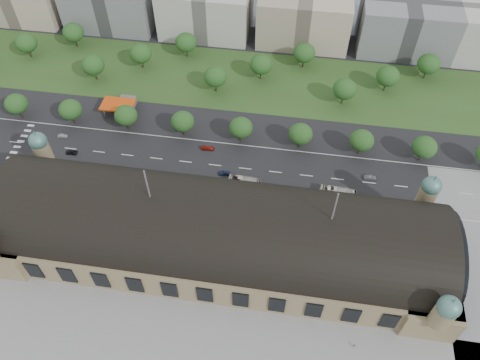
# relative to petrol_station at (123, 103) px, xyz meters

# --- Properties ---
(ground) EXTENTS (900.00, 900.00, 0.00)m
(ground) POSITION_rel_petrol_station_xyz_m (53.91, -65.28, -2.95)
(ground) COLOR black
(ground) RESTS_ON ground
(station) EXTENTS (150.00, 48.40, 44.30)m
(station) POSITION_rel_petrol_station_xyz_m (53.91, -65.28, 7.33)
(station) COLOR #877953
(station) RESTS_ON ground
(road_slab) EXTENTS (260.00, 26.00, 0.10)m
(road_slab) POSITION_rel_petrol_station_xyz_m (33.91, -27.28, -2.95)
(road_slab) COLOR black
(road_slab) RESTS_ON ground
(grass_belt) EXTENTS (300.00, 45.00, 0.10)m
(grass_belt) POSITION_rel_petrol_station_xyz_m (38.91, 27.72, -2.95)
(grass_belt) COLOR #2D4A1D
(grass_belt) RESTS_ON ground
(petrol_station) EXTENTS (14.00, 13.00, 5.05)m
(petrol_station) POSITION_rel_petrol_station_xyz_m (0.00, 0.00, 0.00)
(petrol_station) COLOR #CE410C
(petrol_station) RESTS_ON ground
(office_2) EXTENTS (45.00, 32.00, 24.00)m
(office_2) POSITION_rel_petrol_station_xyz_m (-26.09, 67.72, 9.05)
(office_2) COLOR slate
(office_2) RESTS_ON ground
(office_3) EXTENTS (45.00, 32.00, 24.00)m
(office_3) POSITION_rel_petrol_station_xyz_m (23.91, 67.72, 9.05)
(office_3) COLOR #B9B6AF
(office_3) RESTS_ON ground
(office_4) EXTENTS (45.00, 32.00, 24.00)m
(office_4) POSITION_rel_petrol_station_xyz_m (73.91, 67.72, 9.05)
(office_4) COLOR #C1AE98
(office_4) RESTS_ON ground
(office_5) EXTENTS (45.00, 32.00, 24.00)m
(office_5) POSITION_rel_petrol_station_xyz_m (123.91, 67.72, 9.05)
(office_5) COLOR slate
(office_5) RESTS_ON ground
(tree_row_1) EXTENTS (9.60, 9.60, 11.52)m
(tree_row_1) POSITION_rel_petrol_station_xyz_m (-42.09, -12.28, 4.48)
(tree_row_1) COLOR #2D2116
(tree_row_1) RESTS_ON ground
(tree_row_2) EXTENTS (9.60, 9.60, 11.52)m
(tree_row_2) POSITION_rel_petrol_station_xyz_m (-18.09, -12.28, 4.48)
(tree_row_2) COLOR #2D2116
(tree_row_2) RESTS_ON ground
(tree_row_3) EXTENTS (9.60, 9.60, 11.52)m
(tree_row_3) POSITION_rel_petrol_station_xyz_m (5.91, -12.28, 4.48)
(tree_row_3) COLOR #2D2116
(tree_row_3) RESTS_ON ground
(tree_row_4) EXTENTS (9.60, 9.60, 11.52)m
(tree_row_4) POSITION_rel_petrol_station_xyz_m (29.91, -12.28, 4.48)
(tree_row_4) COLOR #2D2116
(tree_row_4) RESTS_ON ground
(tree_row_5) EXTENTS (9.60, 9.60, 11.52)m
(tree_row_5) POSITION_rel_petrol_station_xyz_m (53.91, -12.28, 4.48)
(tree_row_5) COLOR #2D2116
(tree_row_5) RESTS_ON ground
(tree_row_6) EXTENTS (9.60, 9.60, 11.52)m
(tree_row_6) POSITION_rel_petrol_station_xyz_m (77.91, -12.28, 4.48)
(tree_row_6) COLOR #2D2116
(tree_row_6) RESTS_ON ground
(tree_row_7) EXTENTS (9.60, 9.60, 11.52)m
(tree_row_7) POSITION_rel_petrol_station_xyz_m (101.91, -12.28, 4.48)
(tree_row_7) COLOR #2D2116
(tree_row_7) RESTS_ON ground
(tree_row_8) EXTENTS (9.60, 9.60, 11.52)m
(tree_row_8) POSITION_rel_petrol_station_xyz_m (125.91, -12.28, 4.48)
(tree_row_8) COLOR #2D2116
(tree_row_8) RESTS_ON ground
(tree_belt_1) EXTENTS (10.40, 10.40, 12.48)m
(tree_belt_1) POSITION_rel_petrol_station_xyz_m (-57.09, 29.72, 5.10)
(tree_belt_1) COLOR #2D2116
(tree_belt_1) RESTS_ON ground
(tree_belt_2) EXTENTS (10.40, 10.40, 12.48)m
(tree_belt_2) POSITION_rel_petrol_station_xyz_m (-38.09, 41.72, 5.10)
(tree_belt_2) COLOR #2D2116
(tree_belt_2) RESTS_ON ground
(tree_belt_3) EXTENTS (10.40, 10.40, 12.48)m
(tree_belt_3) POSITION_rel_petrol_station_xyz_m (-19.09, 17.72, 5.10)
(tree_belt_3) COLOR #2D2116
(tree_belt_3) RESTS_ON ground
(tree_belt_4) EXTENTS (10.40, 10.40, 12.48)m
(tree_belt_4) POSITION_rel_petrol_station_xyz_m (-0.09, 29.72, 5.10)
(tree_belt_4) COLOR #2D2116
(tree_belt_4) RESTS_ON ground
(tree_belt_5) EXTENTS (10.40, 10.40, 12.48)m
(tree_belt_5) POSITION_rel_petrol_station_xyz_m (18.91, 41.72, 5.10)
(tree_belt_5) COLOR #2D2116
(tree_belt_5) RESTS_ON ground
(tree_belt_6) EXTENTS (10.40, 10.40, 12.48)m
(tree_belt_6) POSITION_rel_petrol_station_xyz_m (37.91, 17.72, 5.10)
(tree_belt_6) COLOR #2D2116
(tree_belt_6) RESTS_ON ground
(tree_belt_7) EXTENTS (10.40, 10.40, 12.48)m
(tree_belt_7) POSITION_rel_petrol_station_xyz_m (56.91, 29.72, 5.10)
(tree_belt_7) COLOR #2D2116
(tree_belt_7) RESTS_ON ground
(tree_belt_8) EXTENTS (10.40, 10.40, 12.48)m
(tree_belt_8) POSITION_rel_petrol_station_xyz_m (75.91, 41.72, 5.10)
(tree_belt_8) COLOR #2D2116
(tree_belt_8) RESTS_ON ground
(tree_belt_9) EXTENTS (10.40, 10.40, 12.48)m
(tree_belt_9) POSITION_rel_petrol_station_xyz_m (94.91, 17.72, 5.10)
(tree_belt_9) COLOR #2D2116
(tree_belt_9) RESTS_ON ground
(tree_belt_10) EXTENTS (10.40, 10.40, 12.48)m
(tree_belt_10) POSITION_rel_petrol_station_xyz_m (113.91, 29.72, 5.10)
(tree_belt_10) COLOR #2D2116
(tree_belt_10) RESTS_ON ground
(tree_belt_11) EXTENTS (10.40, 10.40, 12.48)m
(tree_belt_11) POSITION_rel_petrol_station_xyz_m (132.91, 41.72, 5.10)
(tree_belt_11) COLOR #2D2116
(tree_belt_11) RESTS_ON ground
(traffic_car_1) EXTENTS (4.03, 1.79, 1.28)m
(traffic_car_1) POSITION_rel_petrol_station_xyz_m (-19.89, -21.31, -2.31)
(traffic_car_1) COLOR gray
(traffic_car_1) RESTS_ON ground
(traffic_car_2) EXTENTS (4.75, 2.26, 1.31)m
(traffic_car_2) POSITION_rel_petrol_station_xyz_m (-12.67, -29.70, -2.29)
(traffic_car_2) COLOR black
(traffic_car_2) RESTS_ON ground
(traffic_car_3) EXTENTS (5.35, 2.49, 1.51)m
(traffic_car_3) POSITION_rel_petrol_station_xyz_m (41.37, -19.19, -2.19)
(traffic_car_3) COLOR maroon
(traffic_car_3) RESTS_ON ground
(traffic_car_4) EXTENTS (4.86, 2.38, 1.60)m
(traffic_car_4) POSITION_rel_petrol_station_xyz_m (50.35, -31.40, -2.15)
(traffic_car_4) COLOR #1A2849
(traffic_car_4) RESTS_ON ground
(traffic_car_5) EXTENTS (4.81, 1.96, 1.55)m
(traffic_car_5) POSITION_rel_petrol_station_xyz_m (106.19, -25.25, -2.17)
(traffic_car_5) COLOR #525459
(traffic_car_5) RESTS_ON ground
(parked_car_0) EXTENTS (4.27, 2.93, 1.33)m
(parked_car_0) POSITION_rel_petrol_station_xyz_m (-1.81, -40.28, -2.28)
(parked_car_0) COLOR black
(parked_car_0) RESTS_ON ground
(parked_car_1) EXTENTS (5.99, 5.05, 1.52)m
(parked_car_1) POSITION_rel_petrol_station_xyz_m (-8.52, -44.28, -2.19)
(parked_car_1) COLOR maroon
(parked_car_1) RESTS_ON ground
(parked_car_2) EXTENTS (5.24, 3.98, 1.41)m
(parked_car_2) POSITION_rel_petrol_station_xyz_m (4.73, -40.28, -2.24)
(parked_car_2) COLOR #1E1948
(parked_car_2) RESTS_ON ground
(parked_car_3) EXTENTS (4.99, 4.56, 1.65)m
(parked_car_3) POSITION_rel_petrol_station_xyz_m (1.76, -40.88, -2.12)
(parked_car_3) COLOR #595C61
(parked_car_3) RESTS_ON ground
(parked_car_4) EXTENTS (4.63, 4.04, 1.51)m
(parked_car_4) POSITION_rel_petrol_station_xyz_m (2.47, -44.28, -2.19)
(parked_car_4) COLOR silver
(parked_car_4) RESTS_ON ground
(parked_car_5) EXTENTS (6.21, 4.79, 1.57)m
(parked_car_5) POSITION_rel_petrol_station_xyz_m (19.96, -44.28, -2.17)
(parked_car_5) COLOR gray
(parked_car_5) RESTS_ON ground
(parked_car_6) EXTENTS (5.11, 4.69, 1.44)m
(parked_car_6) POSITION_rel_petrol_station_xyz_m (35.91, -44.18, -2.23)
(parked_car_6) COLOR black
(parked_car_6) RESTS_ON ground
(bus_west) EXTENTS (12.25, 3.42, 3.38)m
(bus_west) POSITION_rel_petrol_station_xyz_m (54.29, -38.19, -1.26)
(bus_west) COLOR red
(bus_west) RESTS_ON ground
(bus_mid) EXTENTS (12.82, 3.81, 3.52)m
(bus_mid) POSITION_rel_petrol_station_xyz_m (58.88, -35.23, -1.19)
(bus_mid) COLOR beige
(bus_mid) RESTS_ON ground
(bus_east) EXTENTS (13.76, 4.17, 3.78)m
(bus_east) POSITION_rel_petrol_station_xyz_m (93.91, -35.46, -1.06)
(bus_east) COLOR silver
(bus_east) RESTS_ON ground
(pedestrian_0) EXTENTS (0.80, 0.49, 1.58)m
(pedestrian_0) POSITION_rel_petrol_station_xyz_m (99.84, -92.19, -2.16)
(pedestrian_0) COLOR gray
(pedestrian_0) RESTS_ON ground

